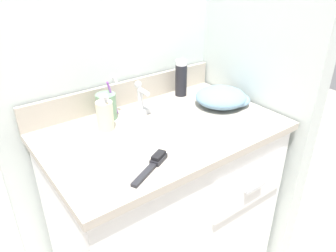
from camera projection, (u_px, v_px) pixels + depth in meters
wall_back at (116, 39)px, 1.37m from camera, size 1.10×0.08×2.20m
wall_right at (259, 37)px, 1.40m from camera, size 0.08×0.66×2.20m
vanity at (164, 206)px, 1.44m from camera, size 0.92×0.59×0.82m
backsplash at (126, 93)px, 1.43m from camera, size 0.92×0.02×0.11m
sink_faucet at (141, 102)px, 1.35m from camera, size 0.09×0.09×0.14m
toothbrush_cup at (107, 106)px, 1.31m from camera, size 0.10×0.08×0.17m
soap_dispenser at (105, 115)px, 1.22m from camera, size 0.06×0.07×0.15m
shaving_cream_can at (181, 78)px, 1.51m from camera, size 0.05×0.05×0.17m
hairbrush at (154, 164)px, 1.03m from camera, size 0.18×0.11×0.03m
hand_towel at (224, 97)px, 1.43m from camera, size 0.23×0.22×0.08m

